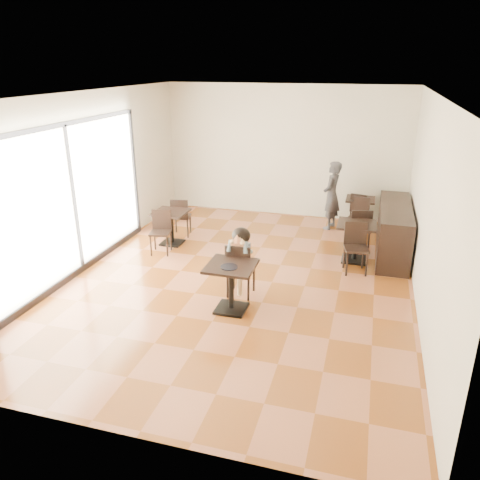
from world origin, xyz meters
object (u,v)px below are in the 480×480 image
(adult_patron, at_px, (332,195))
(cafe_table_left, at_px, (171,228))
(chair_mid_a, at_px, (359,229))
(cafe_table_back, at_px, (359,213))
(chair_mid_b, at_px, (356,249))
(chair_left_a, at_px, (181,217))
(chair_back_b, at_px, (358,217))
(child_chair, at_px, (241,269))
(chair_left_b, at_px, (160,233))
(child_table, at_px, (231,288))
(child, at_px, (241,262))
(cafe_table_mid, at_px, (355,242))
(chair_back_a, at_px, (359,210))

(adult_patron, height_order, cafe_table_left, adult_patron)
(chair_mid_a, bearing_deg, cafe_table_left, -2.39)
(cafe_table_back, bearing_deg, chair_mid_a, -88.09)
(chair_mid_b, bearing_deg, cafe_table_left, 161.43)
(cafe_table_left, height_order, chair_left_a, chair_left_a)
(chair_back_b, bearing_deg, cafe_table_back, 103.42)
(cafe_table_back, relative_size, chair_back_b, 0.83)
(cafe_table_left, bearing_deg, chair_mid_a, 10.07)
(cafe_table_back, relative_size, chair_mid_a, 0.74)
(child_chair, xyz_separation_m, adult_patron, (1.10, 3.81, 0.32))
(adult_patron, xyz_separation_m, chair_mid_b, (0.70, -2.37, -0.33))
(cafe_table_left, height_order, chair_mid_b, chair_mid_b)
(cafe_table_left, bearing_deg, chair_left_b, -90.00)
(cafe_table_back, bearing_deg, child_table, -110.62)
(cafe_table_left, bearing_deg, child, -41.86)
(chair_back_b, bearing_deg, chair_mid_a, -73.68)
(chair_mid_a, relative_size, chair_back_b, 1.12)
(child_chair, distance_m, chair_mid_b, 2.30)
(cafe_table_left, distance_m, chair_mid_b, 3.89)
(chair_back_b, bearing_deg, cafe_table_mid, -76.04)
(cafe_table_mid, relative_size, chair_back_a, 0.93)
(chair_mid_a, relative_size, chair_left_b, 1.06)
(chair_mid_a, xyz_separation_m, chair_back_b, (-0.05, 1.02, -0.05))
(child_chair, xyz_separation_m, chair_back_b, (1.75, 3.56, -0.05))
(child_table, distance_m, child_chair, 0.56)
(cafe_table_back, xyz_separation_m, chair_mid_a, (0.05, -1.55, 0.12))
(cafe_table_mid, height_order, cafe_table_left, cafe_table_mid)
(child, bearing_deg, cafe_table_left, 138.14)
(child_chair, relative_size, cafe_table_left, 1.29)
(cafe_table_mid, bearing_deg, chair_back_a, 90.40)
(chair_left_a, bearing_deg, cafe_table_mid, 162.47)
(cafe_table_back, bearing_deg, chair_left_a, -156.13)
(child_chair, relative_size, cafe_table_back, 1.35)
(child_chair, bearing_deg, chair_left_a, -49.29)
(child_table, xyz_separation_m, chair_back_b, (1.75, 4.11, 0.03))
(chair_mid_b, height_order, chair_back_a, chair_mid_b)
(cafe_table_back, relative_size, chair_mid_b, 0.74)
(child_table, height_order, chair_mid_a, chair_mid_a)
(child, distance_m, chair_left_a, 3.17)
(cafe_table_back, distance_m, chair_back_a, 0.07)
(chair_back_a, bearing_deg, cafe_table_left, 43.82)
(chair_mid_a, bearing_deg, child_table, 47.33)
(cafe_table_mid, relative_size, cafe_table_back, 1.12)
(adult_patron, xyz_separation_m, chair_left_a, (-3.16, -1.41, -0.36))
(chair_left_a, distance_m, chair_back_a, 4.17)
(chair_left_b, bearing_deg, chair_left_a, 78.64)
(chair_left_a, bearing_deg, cafe_table_back, -167.49)
(child, xyz_separation_m, adult_patron, (1.10, 3.81, 0.20))
(child, distance_m, chair_mid_b, 2.31)
(chair_left_a, xyz_separation_m, chair_left_b, (0.00, -1.10, 0.00))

